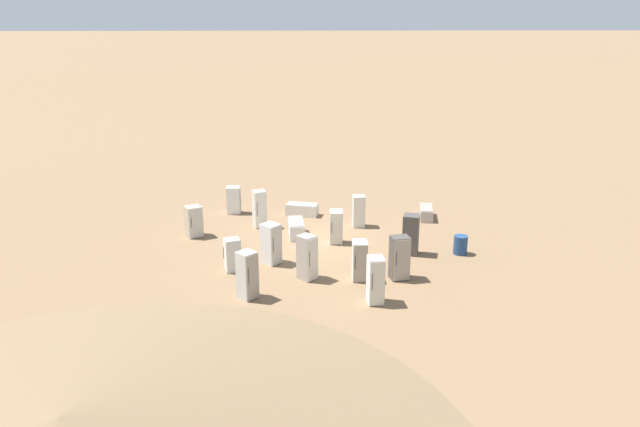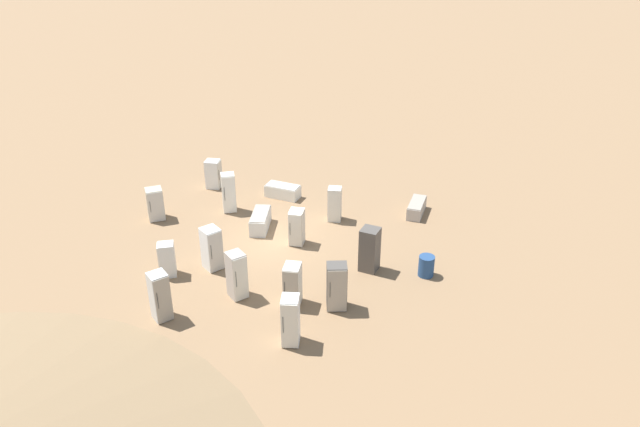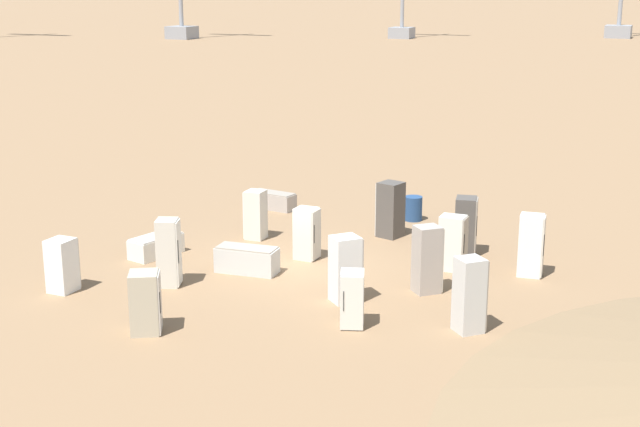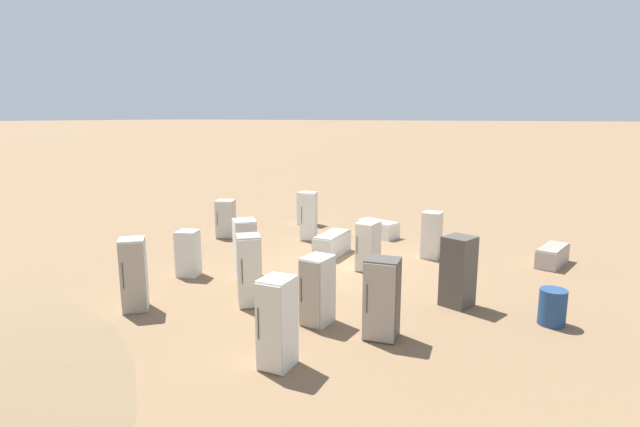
{
  "view_description": "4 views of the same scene",
  "coord_description": "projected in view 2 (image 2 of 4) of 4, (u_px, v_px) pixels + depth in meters",
  "views": [
    {
      "loc": [
        -27.55,
        1.36,
        10.15
      ],
      "look_at": [
        -1.0,
        0.09,
        1.78
      ],
      "focal_mm": 35.0,
      "sensor_mm": 36.0,
      "label": 1
    },
    {
      "loc": [
        -22.74,
        -5.11,
        13.54
      ],
      "look_at": [
        1.49,
        -1.49,
        0.74
      ],
      "focal_mm": 35.0,
      "sensor_mm": 36.0,
      "label": 2
    },
    {
      "loc": [
        -10.23,
        22.92,
        8.27
      ],
      "look_at": [
        -0.86,
        0.36,
        1.77
      ],
      "focal_mm": 50.0,
      "sensor_mm": 36.0,
      "label": 3
    },
    {
      "loc": [
        -13.95,
        -6.85,
        4.82
      ],
      "look_at": [
        0.24,
        1.15,
        1.62
      ],
      "focal_mm": 28.0,
      "sensor_mm": 36.0,
      "label": 4
    }
  ],
  "objects": [
    {
      "name": "discarded_fridge_7",
      "position": [
        337.0,
        287.0,
        22.29
      ],
      "size": [
        0.76,
        0.82,
        1.8
      ],
      "rotation": [
        0.0,
        0.0,
        1.75
      ],
      "color": "#4C4742",
      "rests_on": "ground_plane"
    },
    {
      "name": "discarded_fridge_9",
      "position": [
        283.0,
        191.0,
        30.68
      ],
      "size": [
        1.17,
        1.81,
        0.63
      ],
      "rotation": [
        0.0,
        0.0,
        2.88
      ],
      "color": "silver",
      "rests_on": "ground_plane"
    },
    {
      "name": "discarded_fridge_13",
      "position": [
        370.0,
        249.0,
        24.57
      ],
      "size": [
        0.9,
        0.86,
        1.83
      ],
      "rotation": [
        0.0,
        0.0,
        4.43
      ],
      "color": "#4C4742",
      "rests_on": "ground_plane"
    },
    {
      "name": "discarded_fridge_1",
      "position": [
        260.0,
        221.0,
        27.81
      ],
      "size": [
        1.83,
        0.83,
        0.76
      ],
      "rotation": [
        0.0,
        0.0,
        4.78
      ],
      "color": "silver",
      "rests_on": "ground_plane"
    },
    {
      "name": "discarded_fridge_2",
      "position": [
        237.0,
        275.0,
        22.9
      ],
      "size": [
        0.9,
        0.89,
        1.85
      ],
      "rotation": [
        0.0,
        0.0,
        2.32
      ],
      "color": "#A89E93",
      "rests_on": "ground_plane"
    },
    {
      "name": "discarded_fridge_11",
      "position": [
        160.0,
        296.0,
        21.71
      ],
      "size": [
        0.88,
        0.88,
        1.85
      ],
      "rotation": [
        0.0,
        0.0,
        2.34
      ],
      "color": "silver",
      "rests_on": "ground_plane"
    },
    {
      "name": "discarded_fridge_8",
      "position": [
        297.0,
        227.0,
        26.43
      ],
      "size": [
        0.7,
        0.62,
        1.58
      ],
      "rotation": [
        0.0,
        0.0,
        1.53
      ],
      "color": "beige",
      "rests_on": "ground_plane"
    },
    {
      "name": "ground_plane",
      "position": [
        281.0,
        242.0,
        26.88
      ],
      "size": [
        1000.0,
        1000.0,
        0.0
      ],
      "primitive_type": "plane",
      "color": "#846647"
    },
    {
      "name": "rusty_barrel",
      "position": [
        426.0,
        266.0,
        24.39
      ],
      "size": [
        0.62,
        0.62,
        0.85
      ],
      "color": "navy",
      "rests_on": "ground_plane"
    },
    {
      "name": "discarded_fridge_10",
      "position": [
        290.0,
        321.0,
        20.53
      ],
      "size": [
        0.75,
        0.62,
        1.8
      ],
      "rotation": [
        0.0,
        0.0,
        1.65
      ],
      "color": "white",
      "rests_on": "ground_plane"
    },
    {
      "name": "discarded_fridge_12",
      "position": [
        213.0,
        174.0,
        31.48
      ],
      "size": [
        0.65,
        0.74,
        1.47
      ],
      "rotation": [
        0.0,
        0.0,
        3.11
      ],
      "color": "white",
      "rests_on": "ground_plane"
    },
    {
      "name": "discarded_fridge_5",
      "position": [
        417.0,
        208.0,
        29.09
      ],
      "size": [
        1.78,
        0.92,
        0.62
      ],
      "rotation": [
        0.0,
        0.0,
        4.54
      ],
      "color": "#A89E93",
      "rests_on": "ground_plane"
    },
    {
      "name": "discarded_fridge_6",
      "position": [
        335.0,
        204.0,
        28.35
      ],
      "size": [
        0.65,
        0.61,
        1.61
      ],
      "rotation": [
        0.0,
        0.0,
        4.73
      ],
      "color": "beige",
      "rests_on": "ground_plane"
    },
    {
      "name": "discarded_fridge_14",
      "position": [
        229.0,
        193.0,
        29.07
      ],
      "size": [
        0.77,
        0.77,
        1.89
      ],
      "rotation": [
        0.0,
        0.0,
        1.93
      ],
      "color": "beige",
      "rests_on": "ground_plane"
    },
    {
      "name": "discarded_fridge_0",
      "position": [
        292.0,
        285.0,
        22.53
      ],
      "size": [
        0.77,
        0.6,
        1.62
      ],
      "rotation": [
        0.0,
        0.0,
        1.55
      ],
      "color": "silver",
      "rests_on": "ground_plane"
    },
    {
      "name": "discarded_fridge_15",
      "position": [
        212.0,
        249.0,
        24.67
      ],
      "size": [
        0.96,
        0.97,
        1.77
      ],
      "rotation": [
        0.0,
        0.0,
        2.39
      ],
      "color": "white",
      "rests_on": "ground_plane"
    },
    {
      "name": "discarded_fridge_4",
      "position": [
        167.0,
        260.0,
        24.28
      ],
      "size": [
        0.73,
        0.78,
        1.41
      ],
      "rotation": [
        0.0,
        0.0,
        0.33
      ],
      "color": "silver",
      "rests_on": "ground_plane"
    },
    {
      "name": "discarded_fridge_3",
      "position": [
        155.0,
        204.0,
        28.44
      ],
      "size": [
        0.97,
        0.96,
        1.51
      ],
      "rotation": [
        0.0,
        0.0,
        2.07
      ],
      "color": "#B2A88E",
      "rests_on": "ground_plane"
    }
  ]
}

